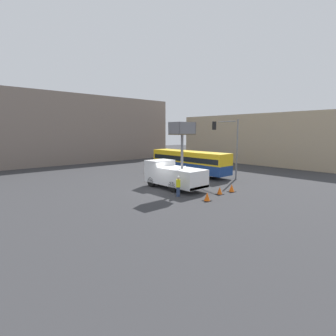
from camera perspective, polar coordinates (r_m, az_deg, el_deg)
The scene contains 11 objects.
ground_plane at distance 24.90m, azimuth -1.11°, elevation -4.87°, with size 120.00×120.00×0.00m, color #333335.
building_backdrop_far at distance 50.57m, azimuth -23.84°, elevation 7.74°, with size 44.00×10.00×11.81m.
building_backdrop_side at distance 50.45m, azimuth 19.60°, elevation 6.01°, with size 10.00×28.00×8.40m.
utility_truck at distance 25.46m, azimuth 1.25°, elevation -1.22°, with size 2.55×6.40×6.37m.
city_bus at distance 33.80m, azimuth 4.66°, elevation 1.60°, with size 2.49×11.55×3.01m.
traffic_light_pole at distance 30.51m, azimuth 13.27°, elevation 6.01°, with size 3.26×3.01×6.90m.
road_worker_near_truck at distance 22.43m, azimuth 2.24°, elevation -3.97°, with size 0.38×0.38×1.79m.
road_worker_directing at distance 29.16m, azimuth 3.72°, elevation -1.22°, with size 0.38×0.38×1.77m.
traffic_cone_near_truck at distance 21.33m, azimuth 8.51°, elevation -6.24°, with size 0.61×0.61×0.70m.
traffic_cone_mid_road at distance 24.90m, azimuth 13.69°, elevation -4.30°, with size 0.63×0.63×0.72m.
traffic_cone_far_side at distance 23.69m, azimuth 11.18°, elevation -4.90°, with size 0.59×0.59×0.68m.
Camera 1 is at (-15.84, -18.39, 5.55)m, focal length 28.00 mm.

